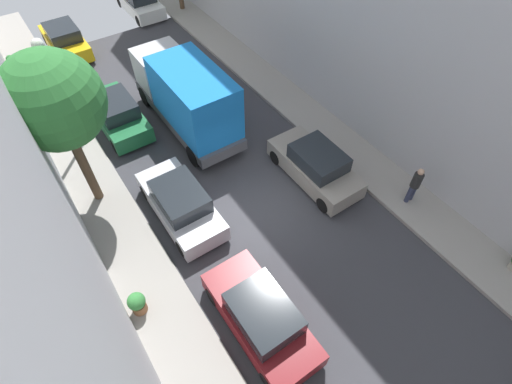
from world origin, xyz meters
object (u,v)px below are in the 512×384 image
Objects in this scene: street_tree_2 at (54,102)px; parked_car_right_1 at (315,166)px; potted_plant_1 at (137,303)px; potted_plant_5 at (12,61)px; pedestrian at (415,184)px; parked_car_left_1 at (261,317)px; parked_car_left_3 at (117,114)px; parked_car_right_2 at (140,2)px; delivery_truck at (187,96)px; parked_car_left_4 at (65,40)px; parked_car_left_2 at (181,204)px; lamp_post at (54,79)px.

parked_car_right_1 is at bearing -26.66° from street_tree_2.
potted_plant_1 reaches higher than potted_plant_5.
parked_car_left_1 is at bearing -173.55° from pedestrian.
parked_car_right_2 is at bearing 61.54° from parked_car_left_3.
parked_car_right_1 is 3.82m from pedestrian.
parked_car_right_2 is 12.26m from delivery_truck.
parked_car_left_3 is 7.88m from parked_car_left_4.
potted_plant_5 is at bearing 118.90° from parked_car_right_1.
parked_car_left_3 is 0.68× the size of street_tree_2.
parked_car_left_4 is 3.02m from potted_plant_5.
potted_plant_1 is (-10.53, 1.71, -0.45)m from pedestrian.
delivery_truck is 9.09m from potted_plant_1.
parked_car_left_2 is 0.64× the size of delivery_truck.
street_tree_2 is at bearing 84.14° from potted_plant_1.
street_tree_2 is (-2.36, -3.73, 4.01)m from parked_car_left_3.
pedestrian is 14.26m from lamp_post.
pedestrian is 0.35× the size of lamp_post.
pedestrian is at bearing -34.99° from street_tree_2.
parked_car_left_1 is at bearing -73.24° from street_tree_2.
parked_car_left_4 is 10.25m from delivery_truck.
parked_car_left_3 is at bearing 144.17° from delivery_truck.
parked_car_left_3 is (0.00, 6.32, 0.00)m from parked_car_left_2.
lamp_post is (-7.30, 7.25, 2.75)m from parked_car_right_1.
parked_car_left_1 is 5.49× the size of potted_plant_5.
parked_car_left_3 is (0.00, 11.58, 0.00)m from parked_car_left_1.
parked_car_left_3 is at bearing 72.12° from potted_plant_1.
parked_car_left_1 is 6.69m from parked_car_right_1.
parked_car_left_2 is at bearing -47.65° from street_tree_2.
parked_car_left_3 is 13.16m from pedestrian.
parked_car_left_1 and parked_car_left_3 have the same top height.
potted_plant_5 is (-0.09, 16.61, -0.06)m from potted_plant_1.
parked_car_right_2 is (5.40, 21.54, 0.00)m from parked_car_left_1.
delivery_truck is 6.12m from street_tree_2.
parked_car_right_1 is 10.65m from lamp_post.
parked_car_left_4 is 12.50m from street_tree_2.
potted_plant_1 is (-2.91, -2.69, -0.10)m from parked_car_left_2.
parked_car_left_2 is (0.00, 5.26, 0.00)m from parked_car_left_1.
parked_car_left_1 is at bearing -105.66° from delivery_truck.
lamp_post reaches higher than parked_car_right_2.
delivery_truck is at bearing 119.31° from pedestrian.
parked_car_left_4 is 1.00× the size of parked_car_right_2.
parked_car_left_4 reaches higher than potted_plant_1.
lamp_post is (-4.60, 1.58, 1.68)m from delivery_truck.
pedestrian is (4.92, -8.77, -0.71)m from delivery_truck.
parked_car_left_1 is 10.06m from delivery_truck.
potted_plant_1 is (-5.61, -7.06, -1.17)m from delivery_truck.
pedestrian is (7.62, -10.72, 0.35)m from parked_car_left_3.
parked_car_left_1 is at bearing -80.38° from lamp_post.
parked_car_left_2 is 2.44× the size of pedestrian.
potted_plant_1 is (-8.31, -1.39, -0.10)m from parked_car_right_1.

